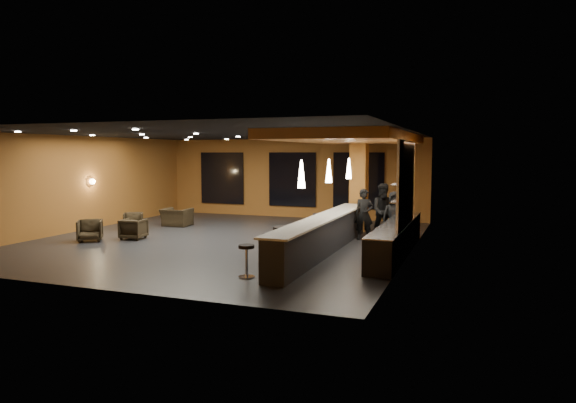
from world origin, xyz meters
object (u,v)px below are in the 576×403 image
(staff_a, at_px, (364,214))
(armchair_d, at_px, (177,217))
(armchair_a, at_px, (90,231))
(bar_stool_6, at_px, (333,219))
(prep_counter, at_px, (396,239))
(pendant_1, at_px, (329,171))
(staff_b, at_px, (384,211))
(bar_stool_5, at_px, (319,223))
(bar_stool_4, at_px, (305,230))
(pendant_0, at_px, (301,174))
(armchair_b, at_px, (134,229))
(pendant_2, at_px, (349,168))
(bar_stool_3, at_px, (299,233))
(armchair_c, at_px, (133,221))
(bar_stool_0, at_px, (247,257))
(column, at_px, (359,183))
(staff_c, at_px, (394,216))
(bar_stool_1, at_px, (269,246))
(bar_counter, at_px, (324,236))
(bar_stool_2, at_px, (280,238))

(staff_a, distance_m, armchair_d, 7.65)
(armchair_a, height_order, bar_stool_6, bar_stool_6)
(prep_counter, distance_m, pendant_1, 2.77)
(staff_b, relative_size, bar_stool_5, 2.17)
(bar_stool_4, height_order, bar_stool_5, bar_stool_5)
(pendant_0, relative_size, armchair_b, 0.93)
(bar_stool_4, bearing_deg, pendant_2, 66.05)
(armchair_d, height_order, bar_stool_3, bar_stool_3)
(armchair_a, height_order, armchair_c, armchair_a)
(armchair_c, relative_size, bar_stool_0, 0.92)
(armchair_c, relative_size, bar_stool_4, 0.96)
(pendant_1, bearing_deg, column, 90.00)
(prep_counter, height_order, bar_stool_4, prep_counter)
(staff_c, bearing_deg, bar_stool_6, 144.22)
(bar_stool_3, height_order, bar_stool_4, bar_stool_3)
(pendant_0, height_order, armchair_d, pendant_0)
(armchair_a, bearing_deg, bar_stool_0, -56.96)
(pendant_2, height_order, bar_stool_1, pendant_2)
(bar_counter, distance_m, pendant_2, 3.52)
(prep_counter, relative_size, staff_c, 3.67)
(staff_b, bearing_deg, pendant_0, -117.71)
(staff_c, bearing_deg, pendant_2, 149.74)
(pendant_1, xyz_separation_m, staff_b, (1.20, 2.64, -1.42))
(staff_a, bearing_deg, bar_stool_1, -121.97)
(armchair_d, bearing_deg, staff_b, 176.26)
(armchair_a, relative_size, bar_stool_4, 1.05)
(bar_stool_2, distance_m, bar_stool_3, 1.16)
(pendant_0, distance_m, staff_c, 5.22)
(prep_counter, height_order, staff_c, staff_c)
(staff_a, bearing_deg, bar_counter, -118.54)
(armchair_a, bearing_deg, staff_a, -13.25)
(bar_stool_2, distance_m, bar_stool_4, 2.03)
(bar_counter, height_order, staff_a, staff_a)
(staff_a, height_order, bar_stool_2, staff_a)
(bar_stool_2, xyz_separation_m, bar_stool_6, (0.29, 4.38, -0.00))
(prep_counter, bearing_deg, armchair_b, -177.12)
(prep_counter, xyz_separation_m, staff_b, (-0.80, 2.64, 0.50))
(prep_counter, bearing_deg, armchair_a, -172.46)
(bar_counter, height_order, bar_stool_3, bar_counter)
(bar_stool_2, bearing_deg, pendant_1, 58.62)
(armchair_b, relative_size, armchair_c, 1.07)
(bar_counter, xyz_separation_m, staff_a, (0.62, 2.63, 0.34))
(bar_counter, bearing_deg, staff_b, 69.02)
(prep_counter, relative_size, bar_stool_4, 8.16)
(armchair_c, bearing_deg, bar_stool_0, -70.09)
(staff_c, bearing_deg, armchair_a, -179.73)
(bar_counter, height_order, prep_counter, bar_counter)
(armchair_a, bearing_deg, pendant_0, -44.58)
(armchair_a, xyz_separation_m, bar_stool_0, (6.86, -2.69, 0.14))
(bar_stool_2, bearing_deg, bar_stool_3, 82.52)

